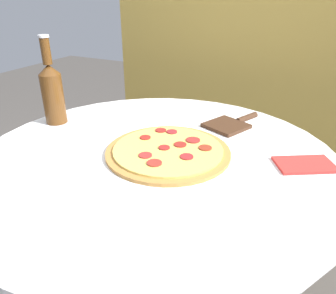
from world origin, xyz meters
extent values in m
cylinder|color=white|center=(0.00, 0.00, 0.37)|extent=(0.09, 0.09, 0.70)
cylinder|color=white|center=(0.00, 0.00, 0.73)|extent=(1.03, 1.03, 0.02)
cube|color=gold|center=(0.00, 0.91, 0.89)|extent=(1.41, 0.04, 1.78)
cylinder|color=#B77F3D|center=(0.03, 0.02, 0.75)|extent=(0.36, 0.36, 0.01)
cylinder|color=#EACC60|center=(0.03, 0.02, 0.76)|extent=(0.31, 0.31, 0.01)
cylinder|color=maroon|center=(0.02, 0.02, 0.76)|extent=(0.03, 0.03, 0.00)
cylinder|color=maroon|center=(0.12, 0.07, 0.76)|extent=(0.04, 0.04, 0.00)
cylinder|color=#A32528|center=(0.10, -0.01, 0.76)|extent=(0.04, 0.04, 0.00)
cylinder|color=maroon|center=(0.03, -0.07, 0.76)|extent=(0.04, 0.04, 0.00)
cylinder|color=#A02B29|center=(-0.01, -0.05, 0.76)|extent=(0.04, 0.04, 0.00)
cylinder|color=#A2241D|center=(-0.07, 0.05, 0.76)|extent=(0.03, 0.03, 0.00)
cylinder|color=maroon|center=(0.05, 0.05, 0.76)|extent=(0.04, 0.04, 0.00)
cylinder|color=maroon|center=(-0.05, 0.12, 0.76)|extent=(0.03, 0.03, 0.00)
cylinder|color=maroon|center=(-0.01, 0.13, 0.76)|extent=(0.03, 0.03, 0.00)
cylinder|color=maroon|center=(0.07, 0.10, 0.76)|extent=(0.04, 0.04, 0.00)
cylinder|color=#563314|center=(-0.43, 0.06, 0.83)|extent=(0.07, 0.07, 0.17)
cone|color=#563314|center=(-0.43, 0.06, 0.93)|extent=(0.07, 0.07, 0.03)
cylinder|color=#563314|center=(-0.43, 0.06, 0.99)|extent=(0.03, 0.03, 0.08)
cylinder|color=silver|center=(-0.43, 0.06, 1.03)|extent=(0.03, 0.03, 0.01)
cube|color=#422819|center=(0.12, 0.28, 0.75)|extent=(0.16, 0.16, 0.01)
cylinder|color=#422819|center=(0.16, 0.38, 0.75)|extent=(0.06, 0.10, 0.02)
cube|color=red|center=(0.38, 0.12, 0.75)|extent=(0.18, 0.15, 0.01)
camera|label=1|loc=(0.40, -0.72, 1.18)|focal=35.00mm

